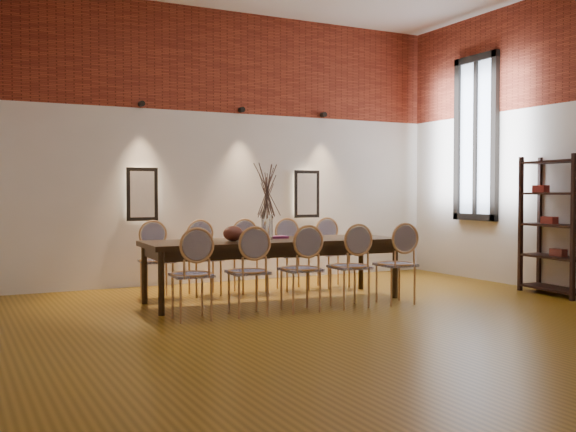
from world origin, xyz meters
name	(u,v)px	position (x,y,z in m)	size (l,w,h in m)	color
floor	(354,322)	(0.00, 0.00, -0.01)	(7.00, 7.00, 0.02)	#906416
wall_back	(226,147)	(0.00, 3.55, 2.00)	(7.00, 0.10, 4.00)	silver
brick_band_back	(227,62)	(0.00, 3.48, 3.25)	(7.00, 0.02, 1.50)	maroon
niche_left	(142,194)	(-1.30, 3.45, 1.30)	(0.36, 0.06, 0.66)	#FFEAC6
niche_right	(306,194)	(1.30, 3.45, 1.30)	(0.36, 0.06, 0.66)	#FFEAC6
spot_fixture_left	(142,104)	(-1.30, 3.42, 2.55)	(0.08, 0.08, 0.10)	black
spot_fixture_mid	(242,110)	(0.20, 3.42, 2.55)	(0.08, 0.08, 0.10)	black
spot_fixture_right	(324,115)	(1.60, 3.42, 2.55)	(0.08, 0.08, 0.10)	black
window_glass	(477,138)	(3.46, 2.00, 2.15)	(0.02, 0.78, 2.38)	silver
window_frame	(476,138)	(3.44, 2.00, 2.15)	(0.08, 0.90, 2.50)	black
window_mullion	(476,138)	(3.44, 2.00, 2.15)	(0.06, 0.06, 2.40)	black
dining_table	(273,270)	(-0.18, 1.55, 0.38)	(3.13, 1.00, 0.75)	#301E0E
chair_near_a	(192,275)	(-1.47, 0.83, 0.47)	(0.44, 0.44, 0.94)	tan
chair_near_b	(248,272)	(-0.84, 0.80, 0.47)	(0.44, 0.44, 0.94)	tan
chair_near_c	(301,269)	(-0.22, 0.77, 0.47)	(0.44, 0.44, 0.94)	tan
chair_near_d	(350,267)	(0.41, 0.74, 0.47)	(0.44, 0.44, 0.94)	tan
chair_near_e	(395,264)	(1.03, 0.71, 0.47)	(0.44, 0.44, 0.94)	tan
chair_far_a	(157,261)	(-1.39, 2.39, 0.47)	(0.44, 0.44, 0.94)	tan
chair_far_b	(205,259)	(-0.77, 2.36, 0.47)	(0.44, 0.44, 0.94)	tan
chair_far_c	(250,257)	(-0.14, 2.33, 0.47)	(0.44, 0.44, 0.94)	tan
chair_far_d	(293,255)	(0.48, 2.30, 0.47)	(0.44, 0.44, 0.94)	tan
chair_far_e	(334,253)	(1.11, 2.27, 0.47)	(0.44, 0.44, 0.94)	tan
vase	(267,227)	(-0.26, 1.56, 0.90)	(0.14, 0.14, 0.30)	silver
dried_branches	(267,190)	(-0.26, 1.56, 1.35)	(0.50, 0.50, 0.70)	brown
bowl	(233,234)	(-0.71, 1.53, 0.84)	(0.24, 0.24, 0.18)	#5B281D
book	(277,237)	(-0.04, 1.74, 0.77)	(0.26, 0.18, 0.03)	#82275B
shelving_rack	(556,225)	(3.28, 0.34, 0.90)	(0.38, 1.00, 1.80)	black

